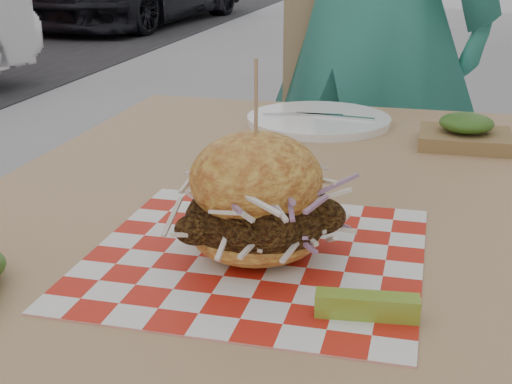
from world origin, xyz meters
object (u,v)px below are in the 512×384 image
at_px(diner, 372,5).
at_px(patio_table, 266,254).
at_px(patio_chair, 344,142).
at_px(sandwich, 256,204).

height_order(diner, patio_table, diner).
relative_size(diner, patio_chair, 1.93).
relative_size(diner, sandwich, 8.52).
xyz_separation_m(patio_chair, sandwich, (0.05, -1.19, 0.26)).
bearing_deg(sandwich, diner, 89.76).
xyz_separation_m(diner, patio_table, (-0.03, -1.03, -0.25)).
xyz_separation_m(diner, patio_chair, (-0.06, -0.01, -0.36)).
bearing_deg(sandwich, patio_table, 99.74).
height_order(patio_table, sandwich, sandwich).
distance_m(diner, patio_table, 1.06).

